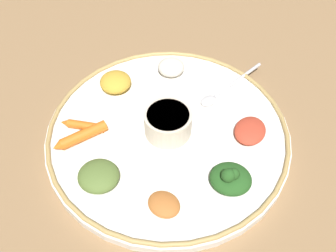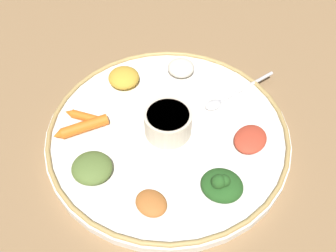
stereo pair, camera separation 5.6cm
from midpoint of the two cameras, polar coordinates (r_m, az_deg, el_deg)
name	(u,v)px [view 2 (the right image)]	position (r m, az deg, el deg)	size (l,w,h in m)	color
ground_plane	(168,137)	(0.70, 2.29, -1.81)	(2.40, 2.40, 0.00)	olive
platter	(168,134)	(0.69, 2.31, -1.37)	(0.44, 0.44, 0.02)	white
platter_rim	(168,130)	(0.68, 2.34, -0.76)	(0.43, 0.43, 0.01)	tan
center_bowl	(168,122)	(0.66, 2.40, 0.43)	(0.08, 0.08, 0.05)	beige
spoon	(230,96)	(0.75, 11.38, 4.35)	(0.11, 0.15, 0.01)	silver
greens_pile	(222,185)	(0.61, 10.72, -8.83)	(0.07, 0.06, 0.05)	#23511E
carrot_near_spoon	(86,117)	(0.71, -10.08, 1.23)	(0.08, 0.02, 0.02)	orange
carrot_outer	(81,127)	(0.69, -10.63, -0.32)	(0.08, 0.08, 0.02)	orange
mound_lentil_yellow	(124,78)	(0.76, -4.56, 7.17)	(0.06, 0.06, 0.03)	gold
mound_collards	(92,168)	(0.63, -8.85, -6.38)	(0.07, 0.07, 0.03)	#567033
mound_berbere_red	(250,139)	(0.68, 14.58, -2.04)	(0.07, 0.05, 0.02)	#B73D28
mound_rice_white	(181,68)	(0.78, 4.04, 8.62)	(0.05, 0.05, 0.03)	silver
mound_chickpea	(151,203)	(0.59, 0.20, -11.67)	(0.05, 0.04, 0.02)	#B2662D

